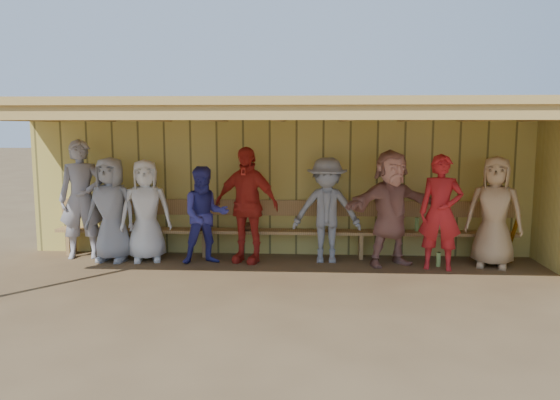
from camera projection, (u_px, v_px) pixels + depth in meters
The scene contains 13 objects.
ground at pixel (279, 274), 8.04m from camera, with size 90.00×90.00×0.00m, color brown.
player_a at pixel (82, 199), 8.90m from camera, with size 0.71×0.47×1.95m, color #939199.
player_b at pixel (146, 210), 8.72m from camera, with size 0.80×0.52×1.64m, color white.
player_c at pixel (205, 215), 8.56m from camera, with size 0.75×0.58×1.54m, color #353592.
player_d at pixel (246, 205), 8.64m from camera, with size 1.08×0.45×1.84m, color red.
player_e at pixel (327, 210), 8.64m from camera, with size 1.08×0.62×1.67m, color gray.
player_f at pixel (391, 208), 8.44m from camera, with size 1.67×0.53×1.80m, color tan.
player_g at pixel (441, 212), 8.20m from camera, with size 0.64×0.42×1.74m, color red.
player_h at pixel (494, 212), 8.34m from camera, with size 0.84×0.54×1.71m, color tan.
player_extra at pixel (111, 209), 8.71m from camera, with size 0.82×0.53×1.68m, color gray.
dugout_structure at pixel (306, 156), 8.47m from camera, with size 8.80×3.20×2.50m.
bench at pixel (283, 225), 9.07m from camera, with size 7.60×0.34×0.93m.
dugout_equipment at pixel (248, 228), 8.98m from camera, with size 6.24×0.62×0.80m.
Camera 1 is at (0.47, -7.81, 2.16)m, focal length 35.00 mm.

